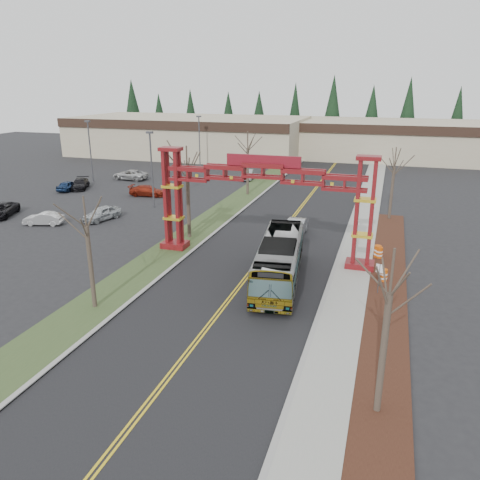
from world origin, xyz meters
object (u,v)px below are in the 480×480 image
at_px(retail_building_west, 190,136).
at_px(street_sign, 379,273).
at_px(parked_car_near_b, 44,219).
at_px(bare_tree_median_near, 86,227).
at_px(parked_car_near_c, 1,210).
at_px(bare_tree_median_mid, 187,172).
at_px(bare_tree_right_near, 390,294).
at_px(light_pole_near, 151,164).
at_px(parked_car_near_a, 102,213).
at_px(light_pole_mid, 90,147).
at_px(parked_car_far_a, 247,174).
at_px(bare_tree_right_far, 394,167).
at_px(light_pole_far, 199,138).
at_px(parked_car_mid_a, 148,191).
at_px(parked_car_mid_b, 68,186).
at_px(barrel_mid, 377,252).
at_px(retail_building_east, 395,140).
at_px(barrel_south, 383,276).
at_px(transit_bus, 279,260).
at_px(gateway_arch, 263,188).
at_px(bare_tree_median_far, 248,149).
at_px(parked_car_far_c, 80,184).
at_px(parked_car_far_b, 130,175).
at_px(barrel_north, 379,253).
at_px(silver_sedan, 296,228).

relative_size(retail_building_west, street_sign, 20.50).
bearing_deg(retail_building_west, street_sign, -55.92).
height_order(parked_car_near_b, bare_tree_median_near, bare_tree_median_near).
bearing_deg(parked_car_near_c, bare_tree_median_mid, -22.20).
relative_size(bare_tree_right_near, light_pole_near, 0.88).
xyz_separation_m(parked_car_near_a, light_pole_mid, (-13.24, 17.71, 4.39)).
height_order(parked_car_far_a, bare_tree_right_far, bare_tree_right_far).
height_order(bare_tree_right_near, light_pole_far, light_pole_far).
distance_m(parked_car_mid_a, parked_car_far_a, 17.21).
relative_size(parked_car_near_b, parked_car_mid_b, 0.98).
bearing_deg(street_sign, barrel_mid, 92.39).
bearing_deg(street_sign, bare_tree_median_near, -156.35).
bearing_deg(parked_car_mid_b, bare_tree_right_far, 171.27).
distance_m(retail_building_east, light_pole_near, 56.23).
height_order(retail_building_east, barrel_south, retail_building_east).
xyz_separation_m(parked_car_near_a, parked_car_far_a, (8.31, 26.21, 0.00)).
bearing_deg(transit_bus, street_sign, -9.04).
height_order(gateway_arch, bare_tree_right_far, gateway_arch).
bearing_deg(bare_tree_right_near, bare_tree_median_far, 114.52).
xyz_separation_m(parked_car_near_c, barrel_mid, (39.97, -0.85, -0.17)).
bearing_deg(parked_car_far_c, barrel_south, -50.88).
bearing_deg(light_pole_near, barrel_mid, -20.35).
relative_size(transit_bus, parked_car_far_b, 2.21).
height_order(bare_tree_median_near, bare_tree_right_near, bare_tree_right_near).
bearing_deg(parked_car_near_a, parked_car_mid_b, 154.04).
xyz_separation_m(parked_car_near_a, barrel_south, (29.17, -8.05, -0.23)).
bearing_deg(barrel_north, parked_car_far_c, 158.77).
bearing_deg(parked_car_mid_b, bare_tree_median_near, 122.75).
bearing_deg(bare_tree_median_mid, parked_car_near_b, -177.37).
xyz_separation_m(bare_tree_median_near, bare_tree_median_far, (0.00, 34.42, 0.50)).
relative_size(parked_car_near_c, bare_tree_median_far, 0.64).
height_order(parked_car_near_a, light_pole_mid, light_pole_mid).
bearing_deg(parked_car_mid_a, parked_car_far_b, 34.19).
bearing_deg(bare_tree_median_near, transit_bus, 36.96).
distance_m(street_sign, barrel_south, 2.57).
height_order(parked_car_near_a, bare_tree_median_mid, bare_tree_median_mid).
xyz_separation_m(light_pole_near, barrel_north, (26.00, -9.73, -4.57)).
bearing_deg(parked_car_near_b, parked_car_near_a, 110.46).
bearing_deg(parked_car_far_c, silver_sedan, -43.72).
height_order(retail_building_east, barrel_mid, retail_building_east).
height_order(parked_car_mid_b, bare_tree_median_mid, bare_tree_median_mid).
distance_m(parked_car_far_b, light_pole_far, 14.96).
height_order(transit_bus, bare_tree_right_far, bare_tree_right_far).
xyz_separation_m(bare_tree_right_far, barrel_south, (-0.14, -17.75, -5.13)).
height_order(bare_tree_median_near, barrel_north, bare_tree_median_near).
relative_size(parked_car_far_a, light_pole_far, 0.52).
height_order(parked_car_far_a, bare_tree_median_far, bare_tree_median_far).
height_order(bare_tree_right_near, light_pole_mid, light_pole_mid).
bearing_deg(parked_car_mid_a, barrel_south, -130.26).
xyz_separation_m(silver_sedan, parked_car_near_c, (-32.23, -3.15, -0.05)).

